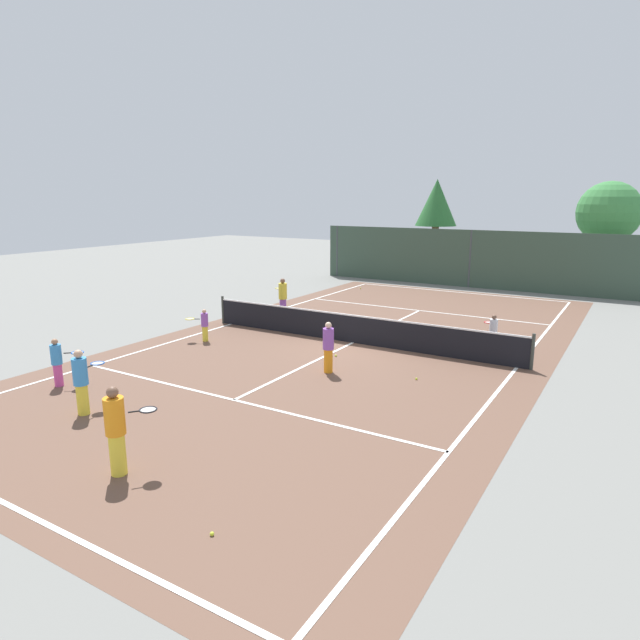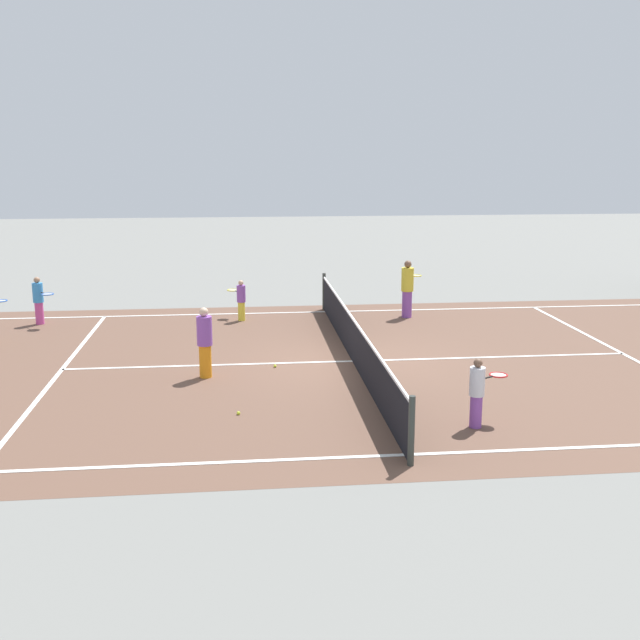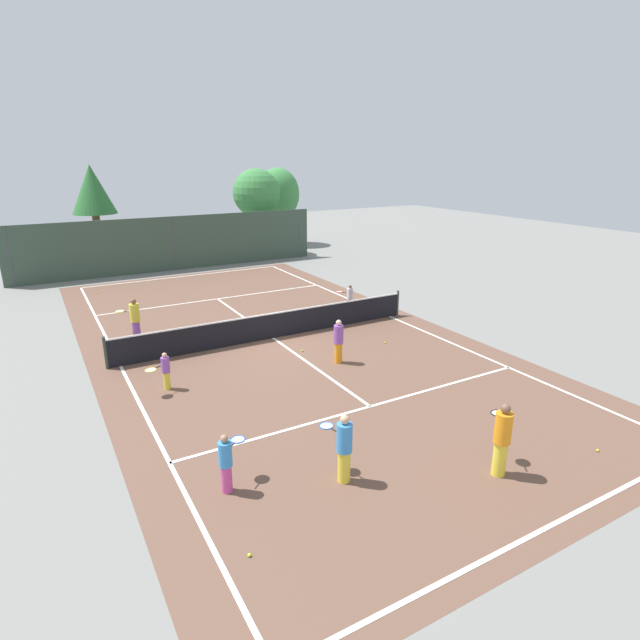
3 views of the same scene
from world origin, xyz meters
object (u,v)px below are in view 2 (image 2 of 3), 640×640
object	(u,v)px
player_4	(205,342)
tennis_ball_3	(238,413)
player_6	(39,300)
tennis_ball_4	(275,366)
player_0	(408,288)
tennis_ball_2	(410,311)
player_1	(478,391)
player_5	(241,299)

from	to	relation	value
player_4	tennis_ball_3	bearing A→B (deg)	15.53
player_6	tennis_ball_4	world-z (taller)	player_6
player_0	player_4	world-z (taller)	player_0
tennis_ball_3	tennis_ball_4	size ratio (longest dim) A/B	1.00
tennis_ball_2	player_6	bearing A→B (deg)	-87.41
player_6	tennis_ball_4	bearing A→B (deg)	51.13
player_1	player_6	xyz separation A→B (m)	(-9.08, -9.49, 0.04)
player_0	tennis_ball_2	bearing A→B (deg)	160.18
tennis_ball_2	tennis_ball_4	size ratio (longest dim) A/B	1.00
tennis_ball_2	player_5	bearing A→B (deg)	-83.53
player_0	tennis_ball_3	size ratio (longest dim) A/B	24.83
player_0	player_4	size ratio (longest dim) A/B	1.10
player_0	tennis_ball_4	distance (m)	6.35
player_5	player_6	bearing A→B (deg)	-90.93
player_0	player_6	xyz separation A→B (m)	(-0.16, -10.23, -0.16)
player_4	tennis_ball_4	distance (m)	1.75
player_0	tennis_ball_2	distance (m)	1.06
player_6	tennis_ball_3	distance (m)	9.71
player_0	tennis_ball_3	distance (m)	9.27
player_0	tennis_ball_4	world-z (taller)	player_0
tennis_ball_3	tennis_ball_4	xyz separation A→B (m)	(-3.03, 0.80, 0.00)
player_0	player_5	distance (m)	4.74
player_0	tennis_ball_2	size ratio (longest dim) A/B	24.83
player_1	tennis_ball_4	size ratio (longest dim) A/B	18.52
player_4	player_5	size ratio (longest dim) A/B	1.30
player_1	player_4	xyz separation A→B (m)	(-3.49, -4.76, 0.13)
tennis_ball_4	player_4	bearing A→B (deg)	-68.46
tennis_ball_2	tennis_ball_4	world-z (taller)	same
player_6	tennis_ball_4	size ratio (longest dim) A/B	19.89
player_4	tennis_ball_2	distance (m)	8.38
player_1	player_6	bearing A→B (deg)	-133.76
player_4	tennis_ball_3	size ratio (longest dim) A/B	22.66
tennis_ball_4	player_6	bearing A→B (deg)	-128.87
player_6	tennis_ball_2	xyz separation A→B (m)	(-0.47, 10.46, -0.65)
player_5	tennis_ball_4	world-z (taller)	player_5
player_6	tennis_ball_3	bearing A→B (deg)	33.94
player_1	tennis_ball_2	bearing A→B (deg)	174.18
player_0	player_6	world-z (taller)	player_0
player_1	tennis_ball_2	size ratio (longest dim) A/B	18.52
player_0	tennis_ball_4	bearing A→B (deg)	-39.66
player_1	player_4	world-z (taller)	player_4
player_0	player_6	bearing A→B (deg)	-90.90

